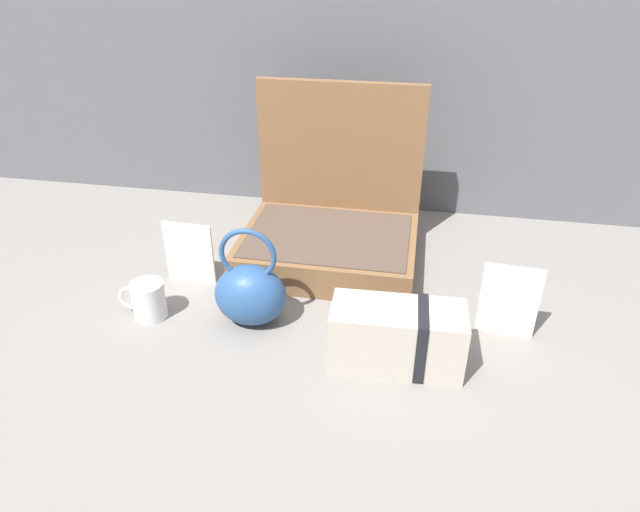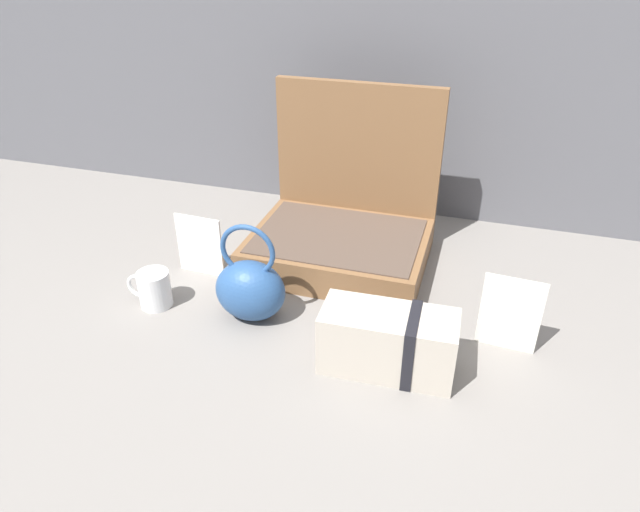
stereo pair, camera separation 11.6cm
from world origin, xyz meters
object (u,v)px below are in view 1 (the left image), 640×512
Objects in this scene: teal_pouch_handbag at (250,293)px; cream_toiletry_bag at (399,336)px; poster_card_right at (189,253)px; coffee_mug at (148,300)px; open_suitcase at (332,225)px; info_card_left at (509,301)px.

teal_pouch_handbag is 0.88× the size of cream_toiletry_bag.
teal_pouch_handbag is at bearing 166.63° from cream_toiletry_bag.
coffee_mug is at bearing -100.21° from poster_card_right.
cream_toiletry_bag is 1.70× the size of poster_card_right.
open_suitcase is 1.90× the size of teal_pouch_handbag.
cream_toiletry_bag is 0.54m from coffee_mug.
info_card_left reaches higher than cream_toiletry_bag.
info_card_left is at bearing 31.67° from cream_toiletry_bag.
teal_pouch_handbag is at bearing -169.71° from info_card_left.
coffee_mug is 0.16m from poster_card_right.
coffee_mug is at bearing -135.53° from open_suitcase.
poster_card_right reaches higher than coffee_mug.
open_suitcase is 2.84× the size of poster_card_right.
teal_pouch_handbag reaches higher than cream_toiletry_bag.
info_card_left is at bearing -3.19° from poster_card_right.
poster_card_right is at bearing 157.51° from cream_toiletry_bag.
info_card_left reaches higher than coffee_mug.
cream_toiletry_bag is at bearing -19.50° from poster_card_right.
poster_card_right is (-0.31, -0.18, -0.01)m from open_suitcase.
open_suitcase is 0.34m from teal_pouch_handbag.
coffee_mug is (-0.54, 0.05, -0.02)m from cream_toiletry_bag.
coffee_mug is (-0.22, -0.02, -0.03)m from teal_pouch_handbag.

